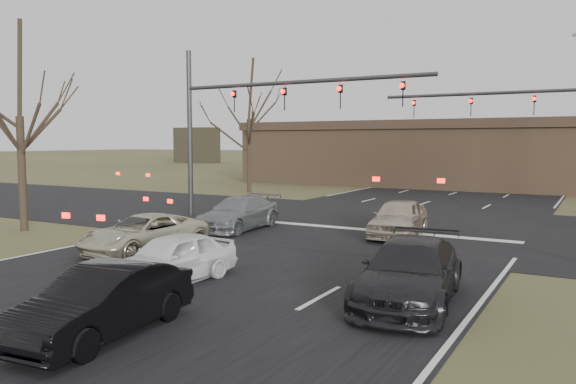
# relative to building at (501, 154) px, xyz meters

# --- Properties ---
(ground) EXTENTS (360.00, 360.00, 0.00)m
(ground) POSITION_rel_building_xyz_m (-2.00, -38.00, -2.67)
(ground) COLOR #444726
(ground) RESTS_ON ground
(road_main) EXTENTS (14.00, 300.00, 0.02)m
(road_main) POSITION_rel_building_xyz_m (-2.00, 22.00, -2.66)
(road_main) COLOR black
(road_main) RESTS_ON ground
(road_cross) EXTENTS (200.00, 14.00, 0.02)m
(road_cross) POSITION_rel_building_xyz_m (-2.00, -23.00, -2.65)
(road_cross) COLOR black
(road_cross) RESTS_ON ground
(building) EXTENTS (42.40, 10.40, 5.30)m
(building) POSITION_rel_building_xyz_m (0.00, 0.00, 0.00)
(building) COLOR brown
(building) RESTS_ON ground
(mast_arm_near) EXTENTS (12.12, 0.24, 8.00)m
(mast_arm_near) POSITION_rel_building_xyz_m (-7.23, -25.00, 2.41)
(mast_arm_near) COLOR #383A3D
(mast_arm_near) RESTS_ON ground
(mast_arm_far) EXTENTS (11.12, 0.24, 8.00)m
(mast_arm_far) POSITION_rel_building_xyz_m (4.18, -15.00, 2.35)
(mast_arm_far) COLOR #383A3D
(mast_arm_far) RESTS_ON ground
(tree_left_near) EXTENTS (5.10, 5.10, 8.50)m
(tree_left_near) POSITION_rel_building_xyz_m (-13.50, -32.00, 3.90)
(tree_left_near) COLOR black
(tree_left_near) RESTS_ON ground
(tree_left_far) EXTENTS (5.70, 5.70, 9.50)m
(tree_left_far) POSITION_rel_building_xyz_m (-15.00, -13.00, 4.68)
(tree_left_far) COLOR black
(tree_left_far) RESTS_ON ground
(car_silver_suv) EXTENTS (2.52, 4.68, 1.25)m
(car_silver_suv) POSITION_rel_building_xyz_m (-6.00, -32.91, -2.04)
(car_silver_suv) COLOR beige
(car_silver_suv) RESTS_ON ground
(car_white_sedan) EXTENTS (2.00, 3.95, 1.29)m
(car_white_sedan) POSITION_rel_building_xyz_m (-2.52, -35.52, -2.02)
(car_white_sedan) COLOR white
(car_white_sedan) RESTS_ON ground
(car_black_hatch) EXTENTS (1.83, 4.15, 1.32)m
(car_black_hatch) POSITION_rel_building_xyz_m (-0.92, -39.26, -2.00)
(car_black_hatch) COLOR black
(car_black_hatch) RESTS_ON ground
(car_charcoal_sedan) EXTENTS (2.58, 5.10, 1.42)m
(car_charcoal_sedan) POSITION_rel_building_xyz_m (3.42, -34.28, -1.96)
(car_charcoal_sedan) COLOR black
(car_charcoal_sedan) RESTS_ON ground
(car_grey_ahead) EXTENTS (2.14, 4.76, 1.35)m
(car_grey_ahead) POSITION_rel_building_xyz_m (-6.00, -27.41, -1.99)
(car_grey_ahead) COLOR gray
(car_grey_ahead) RESTS_ON ground
(car_silver_ahead) EXTENTS (2.14, 4.43, 1.46)m
(car_silver_ahead) POSITION_rel_building_xyz_m (0.35, -25.84, -1.94)
(car_silver_ahead) COLOR #BAAB97
(car_silver_ahead) RESTS_ON ground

